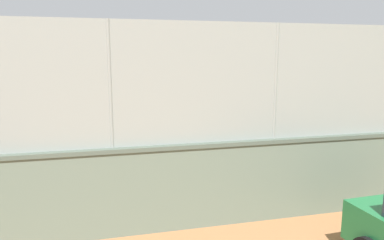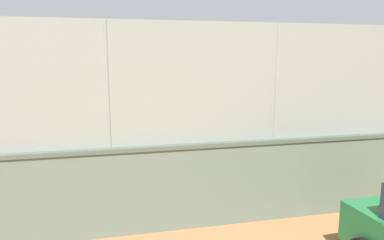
{
  "view_description": "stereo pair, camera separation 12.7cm",
  "coord_description": "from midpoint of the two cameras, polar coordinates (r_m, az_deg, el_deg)",
  "views": [
    {
      "loc": [
        3.47,
        16.03,
        3.35
      ],
      "look_at": [
        0.78,
        5.79,
        1.48
      ],
      "focal_mm": 33.49,
      "sensor_mm": 36.0,
      "label": 1
    },
    {
      "loc": [
        3.35,
        16.06,
        3.35
      ],
      "look_at": [
        0.78,
        5.79,
        1.48
      ],
      "focal_mm": 33.49,
      "sensor_mm": 36.0,
      "label": 2
    }
  ],
  "objects": [
    {
      "name": "player_near_wall_returning",
      "position": [
        10.45,
        -0.26,
        -3.31
      ],
      "size": [
        1.04,
        0.75,
        1.6
      ],
      "color": "navy",
      "rests_on": "ground_plane"
    },
    {
      "name": "perimeter_wall",
      "position": [
        7.2,
        0.3,
        -10.19
      ],
      "size": [
        29.53,
        0.84,
        1.71
      ],
      "color": "slate",
      "rests_on": "ground_plane"
    },
    {
      "name": "player_crossing_court",
      "position": [
        17.76,
        -20.12,
        1.54
      ],
      "size": [
        0.73,
        1.18,
        1.56
      ],
      "color": "navy",
      "rests_on": "ground_plane"
    },
    {
      "name": "fence_panel_on_wall",
      "position": [
        6.77,
        0.32,
        5.84
      ],
      "size": [
        29.0,
        0.56,
        2.29
      ],
      "color": "gray",
      "rests_on": "perimeter_wall"
    },
    {
      "name": "sports_ball",
      "position": [
        15.9,
        -22.84,
        2.79
      ],
      "size": [
        0.18,
        0.18,
        0.18
      ],
      "primitive_type": "sphere",
      "color": "yellow"
    },
    {
      "name": "player_foreground_swinging",
      "position": [
        13.75,
        22.07,
        -0.54
      ],
      "size": [
        1.13,
        0.84,
        1.69
      ],
      "color": "#B2B2B2",
      "rests_on": "ground_plane"
    },
    {
      "name": "ground_plane",
      "position": [
        16.74,
        -2.66,
        -1.53
      ],
      "size": [
        260.0,
        260.0,
        0.0
      ],
      "primitive_type": "plane",
      "color": "#A36B42"
    }
  ]
}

